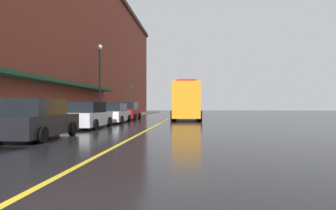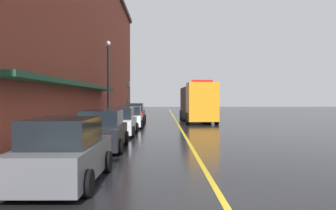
{
  "view_description": "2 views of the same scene",
  "coord_description": "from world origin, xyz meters",
  "px_view_note": "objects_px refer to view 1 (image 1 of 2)",
  "views": [
    {
      "loc": [
        2.73,
        -3.25,
        1.43
      ],
      "look_at": [
        0.08,
        25.31,
        1.49
      ],
      "focal_mm": 29.9,
      "sensor_mm": 36.0,
      "label": 1
    },
    {
      "loc": [
        -1.31,
        -6.54,
        2.25
      ],
      "look_at": [
        -0.88,
        21.9,
        1.67
      ],
      "focal_mm": 35.9,
      "sensor_mm": 36.0,
      "label": 2
    }
  ],
  "objects_px": {
    "parked_car_1": "(38,120)",
    "traffic_light_near": "(131,92)",
    "parked_car_2": "(89,116)",
    "utility_truck": "(186,102)",
    "parking_meter_1": "(72,111)",
    "parking_meter_0": "(80,111)",
    "parked_car_3": "(114,114)",
    "street_lamp_left": "(100,74)",
    "parked_car_4": "(129,111)"
  },
  "relations": [
    {
      "from": "parked_car_3",
      "to": "street_lamp_left",
      "type": "height_order",
      "value": "street_lamp_left"
    },
    {
      "from": "parking_meter_1",
      "to": "parking_meter_0",
      "type": "bearing_deg",
      "value": 90.0
    },
    {
      "from": "parked_car_1",
      "to": "utility_truck",
      "type": "distance_m",
      "value": 18.12
    },
    {
      "from": "parked_car_4",
      "to": "parked_car_1",
      "type": "bearing_deg",
      "value": 179.15
    },
    {
      "from": "utility_truck",
      "to": "parking_meter_1",
      "type": "distance_m",
      "value": 12.89
    },
    {
      "from": "parked_car_1",
      "to": "utility_truck",
      "type": "height_order",
      "value": "utility_truck"
    },
    {
      "from": "parked_car_2",
      "to": "utility_truck",
      "type": "height_order",
      "value": "utility_truck"
    },
    {
      "from": "street_lamp_left",
      "to": "traffic_light_near",
      "type": "bearing_deg",
      "value": 86.1
    },
    {
      "from": "parking_meter_0",
      "to": "traffic_light_near",
      "type": "height_order",
      "value": "traffic_light_near"
    },
    {
      "from": "parked_car_2",
      "to": "parked_car_3",
      "type": "bearing_deg",
      "value": -1.48
    },
    {
      "from": "parked_car_1",
      "to": "street_lamp_left",
      "type": "relative_size",
      "value": 0.66
    },
    {
      "from": "parked_car_1",
      "to": "parked_car_4",
      "type": "relative_size",
      "value": 1.1
    },
    {
      "from": "utility_truck",
      "to": "parked_car_2",
      "type": "bearing_deg",
      "value": -28.99
    },
    {
      "from": "parked_car_1",
      "to": "parked_car_4",
      "type": "xyz_separation_m",
      "value": [
        0.0,
        16.71,
        0.03
      ]
    },
    {
      "from": "parking_meter_0",
      "to": "street_lamp_left",
      "type": "height_order",
      "value": "street_lamp_left"
    },
    {
      "from": "parked_car_2",
      "to": "utility_truck",
      "type": "relative_size",
      "value": 0.5
    },
    {
      "from": "parked_car_1",
      "to": "parking_meter_1",
      "type": "relative_size",
      "value": 3.46
    },
    {
      "from": "street_lamp_left",
      "to": "traffic_light_near",
      "type": "height_order",
      "value": "street_lamp_left"
    },
    {
      "from": "parking_meter_0",
      "to": "traffic_light_near",
      "type": "bearing_deg",
      "value": 89.77
    },
    {
      "from": "parked_car_1",
      "to": "parking_meter_1",
      "type": "height_order",
      "value": "parked_car_1"
    },
    {
      "from": "parking_meter_0",
      "to": "parking_meter_1",
      "type": "height_order",
      "value": "same"
    },
    {
      "from": "parked_car_1",
      "to": "street_lamp_left",
      "type": "height_order",
      "value": "street_lamp_left"
    },
    {
      "from": "parked_car_3",
      "to": "traffic_light_near",
      "type": "relative_size",
      "value": 1.09
    },
    {
      "from": "utility_truck",
      "to": "parking_meter_0",
      "type": "relative_size",
      "value": 6.93
    },
    {
      "from": "traffic_light_near",
      "to": "parked_car_3",
      "type": "bearing_deg",
      "value": -83.3
    },
    {
      "from": "parked_car_4",
      "to": "parking_meter_0",
      "type": "distance_m",
      "value": 9.01
    },
    {
      "from": "parked_car_1",
      "to": "traffic_light_near",
      "type": "height_order",
      "value": "traffic_light_near"
    },
    {
      "from": "parked_car_3",
      "to": "utility_truck",
      "type": "height_order",
      "value": "utility_truck"
    },
    {
      "from": "parked_car_3",
      "to": "traffic_light_near",
      "type": "bearing_deg",
      "value": 4.92
    },
    {
      "from": "parking_meter_1",
      "to": "traffic_light_near",
      "type": "height_order",
      "value": "traffic_light_near"
    },
    {
      "from": "parked_car_3",
      "to": "parking_meter_0",
      "type": "height_order",
      "value": "parked_car_3"
    },
    {
      "from": "traffic_light_near",
      "to": "parking_meter_0",
      "type": "bearing_deg",
      "value": -90.23
    },
    {
      "from": "parked_car_2",
      "to": "parking_meter_0",
      "type": "bearing_deg",
      "value": 34.59
    },
    {
      "from": "parked_car_3",
      "to": "traffic_light_near",
      "type": "height_order",
      "value": "traffic_light_near"
    },
    {
      "from": "parked_car_1",
      "to": "parking_meter_0",
      "type": "height_order",
      "value": "parked_car_1"
    },
    {
      "from": "utility_truck",
      "to": "parking_meter_1",
      "type": "xyz_separation_m",
      "value": [
        -7.31,
        -10.59,
        -0.76
      ]
    },
    {
      "from": "utility_truck",
      "to": "street_lamp_left",
      "type": "height_order",
      "value": "street_lamp_left"
    },
    {
      "from": "parking_meter_1",
      "to": "traffic_light_near",
      "type": "relative_size",
      "value": 0.31
    },
    {
      "from": "parked_car_4",
      "to": "utility_truck",
      "type": "height_order",
      "value": "utility_truck"
    },
    {
      "from": "parked_car_2",
      "to": "traffic_light_near",
      "type": "xyz_separation_m",
      "value": [
        -1.35,
        17.61,
        2.37
      ]
    },
    {
      "from": "parked_car_3",
      "to": "parking_meter_1",
      "type": "xyz_separation_m",
      "value": [
        -1.49,
        -4.71,
        0.29
      ]
    },
    {
      "from": "parked_car_3",
      "to": "parked_car_1",
      "type": "bearing_deg",
      "value": 177.72
    },
    {
      "from": "parking_meter_1",
      "to": "traffic_light_near",
      "type": "xyz_separation_m",
      "value": [
        0.06,
        16.91,
        2.1
      ]
    },
    {
      "from": "parked_car_1",
      "to": "traffic_light_near",
      "type": "distance_m",
      "value": 23.57
    },
    {
      "from": "parking_meter_1",
      "to": "traffic_light_near",
      "type": "bearing_deg",
      "value": 89.79
    },
    {
      "from": "parking_meter_1",
      "to": "parked_car_1",
      "type": "bearing_deg",
      "value": -77.88
    },
    {
      "from": "parked_car_2",
      "to": "traffic_light_near",
      "type": "relative_size",
      "value": 1.07
    },
    {
      "from": "utility_truck",
      "to": "parking_meter_0",
      "type": "height_order",
      "value": "utility_truck"
    },
    {
      "from": "parked_car_1",
      "to": "parking_meter_0",
      "type": "xyz_separation_m",
      "value": [
        -1.4,
        7.8,
        0.26
      ]
    },
    {
      "from": "parked_car_3",
      "to": "street_lamp_left",
      "type": "bearing_deg",
      "value": 38.16
    }
  ]
}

